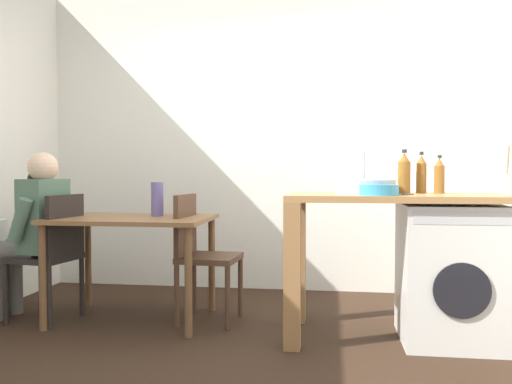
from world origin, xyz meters
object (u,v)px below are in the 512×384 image
washing_machine (450,273)px  seated_person (34,226)px  chair_person_seat (53,250)px  chair_opposite (200,250)px  vase (157,199)px  utensil_crock (511,183)px  bottle_tall_green (404,174)px  dining_table (133,230)px  bottle_squat_brown (421,174)px  bottle_clear_small (439,176)px  mixing_bowl (379,189)px

washing_machine → seated_person: bearing=178.1°
chair_person_seat → seated_person: size_ratio=0.75×
chair_opposite → vase: 0.48m
chair_person_seat → utensil_crock: size_ratio=3.00×
chair_opposite → washing_machine: bearing=86.1°
bottle_tall_green → dining_table: bearing=177.6°
bottle_squat_brown → bottle_clear_small: (0.11, -0.02, -0.01)m
dining_table → seated_person: bearing=-173.0°
dining_table → seated_person: seated_person is taller
seated_person → bottle_clear_small: (2.80, 0.07, 0.36)m
chair_person_seat → bottle_squat_brown: bottle_squat_brown is taller
seated_person → washing_machine: (2.84, -0.09, -0.24)m
seated_person → bottle_squat_brown: 2.72m
chair_person_seat → washing_machine: chair_person_seat is taller
bottle_clear_small → vase: bottle_clear_small is taller
dining_table → utensil_crock: size_ratio=3.67×
chair_opposite → seated_person: 1.20m
bottle_squat_brown → bottle_clear_small: bottle_squat_brown is taller
chair_person_seat → chair_opposite: 1.04m
chair_person_seat → chair_opposite: (1.02, 0.17, 0.00)m
seated_person → chair_opposite: bearing=-74.3°
bottle_tall_green → utensil_crock: (0.64, -0.05, -0.06)m
bottle_tall_green → mixing_bowl: bottle_tall_green is taller
chair_opposite → utensil_crock: (2.03, -0.18, 0.48)m
utensil_crock → seated_person: bearing=179.3°
bottle_tall_green → mixing_bowl: size_ratio=1.23×
seated_person → bottle_tall_green: bearing=-80.9°
bottle_squat_brown → vase: (-1.84, 0.10, -0.18)m
washing_machine → vase: vase is taller
seated_person → washing_machine: bearing=-83.0°
chair_person_seat → utensil_crock: 3.09m
dining_table → utensil_crock: 2.53m
bottle_tall_green → utensil_crock: size_ratio=0.95×
chair_opposite → bottle_squat_brown: (1.51, -0.05, 0.54)m
dining_table → vase: vase is taller
seated_person → bottle_squat_brown: size_ratio=4.40×
chair_person_seat → utensil_crock: (3.05, -0.02, 0.48)m
seated_person → washing_machine: 2.85m
washing_machine → vase: (-1.99, 0.28, 0.43)m
chair_opposite → bottle_clear_small: (1.62, -0.07, 0.52)m
chair_person_seat → bottle_squat_brown: (2.53, 0.11, 0.54)m
utensil_crock → chair_person_seat: bearing=179.7°
bottle_squat_brown → mixing_bowl: bottle_squat_brown is taller
dining_table → vase: size_ratio=4.48×
washing_machine → chair_opposite: bearing=171.9°
dining_table → chair_person_seat: chair_person_seat is taller
dining_table → chair_opposite: bearing=6.6°
bottle_tall_green → bottle_clear_small: bearing=14.4°
chair_opposite → seated_person: size_ratio=0.75×
seated_person → bottle_squat_brown: bearing=-79.3°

